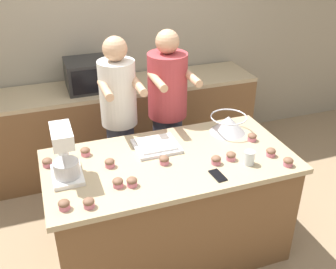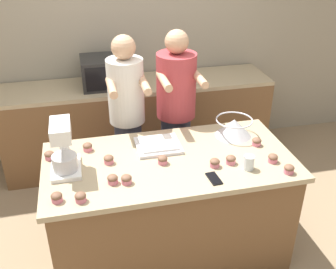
% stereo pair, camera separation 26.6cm
% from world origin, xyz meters
% --- Properties ---
extents(ground_plane, '(16.00, 16.00, 0.00)m').
position_xyz_m(ground_plane, '(0.00, 0.00, 0.00)').
color(ground_plane, '#937A5B').
extents(back_wall, '(10.00, 0.06, 2.70)m').
position_xyz_m(back_wall, '(0.00, 1.80, 1.35)').
color(back_wall, gray).
rests_on(back_wall, ground_plane).
extents(island_counter, '(1.80, 0.91, 0.88)m').
position_xyz_m(island_counter, '(0.00, 0.00, 0.44)').
color(island_counter, brown).
rests_on(island_counter, ground_plane).
extents(back_counter, '(2.80, 0.60, 0.93)m').
position_xyz_m(back_counter, '(0.00, 1.45, 0.46)').
color(back_counter, brown).
rests_on(back_counter, ground_plane).
extents(person_left, '(0.32, 0.49, 1.62)m').
position_xyz_m(person_left, '(-0.21, 0.70, 0.86)').
color(person_left, '#33384C').
rests_on(person_left, ground_plane).
extents(person_right, '(0.35, 0.51, 1.64)m').
position_xyz_m(person_right, '(0.23, 0.70, 0.86)').
color(person_right, '#33384C').
rests_on(person_right, ground_plane).
extents(stand_mixer, '(0.20, 0.30, 0.37)m').
position_xyz_m(stand_mixer, '(-0.73, 0.02, 1.05)').
color(stand_mixer, white).
rests_on(stand_mixer, island_counter).
extents(mixing_bowl, '(0.29, 0.29, 0.14)m').
position_xyz_m(mixing_bowl, '(0.58, 0.23, 0.96)').
color(mixing_bowl, '#BCBCC1').
rests_on(mixing_bowl, island_counter).
extents(baking_tray, '(0.33, 0.30, 0.04)m').
position_xyz_m(baking_tray, '(-0.04, 0.19, 0.90)').
color(baking_tray, silver).
rests_on(baking_tray, island_counter).
extents(microwave_oven, '(0.45, 0.41, 0.29)m').
position_xyz_m(microwave_oven, '(-0.33, 1.44, 1.07)').
color(microwave_oven, black).
rests_on(microwave_oven, back_counter).
extents(cell_phone, '(0.08, 0.15, 0.01)m').
position_xyz_m(cell_phone, '(0.23, -0.31, 0.89)').
color(cell_phone, black).
rests_on(cell_phone, island_counter).
extents(drinking_glass, '(0.07, 0.07, 0.10)m').
position_xyz_m(drinking_glass, '(0.51, -0.24, 0.94)').
color(drinking_glass, silver).
rests_on(drinking_glass, island_counter).
extents(cupcake_0, '(0.07, 0.07, 0.06)m').
position_xyz_m(cupcake_0, '(-0.78, -0.31, 0.92)').
color(cupcake_0, '#D17084').
rests_on(cupcake_0, island_counter).
extents(cupcake_1, '(0.07, 0.07, 0.06)m').
position_xyz_m(cupcake_1, '(-0.57, 0.26, 0.92)').
color(cupcake_1, '#D17084').
rests_on(cupcake_1, island_counter).
extents(cupcake_2, '(0.07, 0.07, 0.06)m').
position_xyz_m(cupcake_2, '(0.41, -0.15, 0.92)').
color(cupcake_2, '#D17084').
rests_on(cupcake_2, island_counter).
extents(cupcake_3, '(0.07, 0.07, 0.06)m').
position_xyz_m(cupcake_3, '(-0.84, 0.20, 0.92)').
color(cupcake_3, '#D17084').
rests_on(cupcake_3, island_counter).
extents(cupcake_4, '(0.07, 0.07, 0.06)m').
position_xyz_m(cupcake_4, '(-0.43, -0.20, 0.92)').
color(cupcake_4, '#D17084').
rests_on(cupcake_4, island_counter).
extents(cupcake_5, '(0.07, 0.07, 0.06)m').
position_xyz_m(cupcake_5, '(0.29, -0.16, 0.92)').
color(cupcake_5, '#D17084').
rests_on(cupcake_5, island_counter).
extents(cupcake_6, '(0.07, 0.07, 0.06)m').
position_xyz_m(cupcake_6, '(-0.64, -0.34, 0.92)').
color(cupcake_6, '#D17084').
rests_on(cupcake_6, island_counter).
extents(cupcake_7, '(0.07, 0.07, 0.06)m').
position_xyz_m(cupcake_7, '(0.71, -0.20, 0.92)').
color(cupcake_7, '#D17084').
rests_on(cupcake_7, island_counter).
extents(cupcake_8, '(0.07, 0.07, 0.06)m').
position_xyz_m(cupcake_8, '(-0.06, -0.04, 0.92)').
color(cupcake_8, '#D17084').
rests_on(cupcake_8, island_counter).
extents(cupcake_9, '(0.07, 0.07, 0.06)m').
position_xyz_m(cupcake_9, '(-0.43, 0.05, 0.92)').
color(cupcake_9, '#D17084').
rests_on(cupcake_9, island_counter).
extents(cupcake_10, '(0.07, 0.07, 0.06)m').
position_xyz_m(cupcake_10, '(-0.34, -0.22, 0.92)').
color(cupcake_10, '#D17084').
rests_on(cupcake_10, island_counter).
extents(cupcake_11, '(0.07, 0.07, 0.06)m').
position_xyz_m(cupcake_11, '(0.75, -0.35, 0.92)').
color(cupcake_11, '#D17084').
rests_on(cupcake_11, island_counter).
extents(cupcake_12, '(0.07, 0.07, 0.06)m').
position_xyz_m(cupcake_12, '(0.70, 0.04, 0.92)').
color(cupcake_12, '#D17084').
rests_on(cupcake_12, island_counter).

